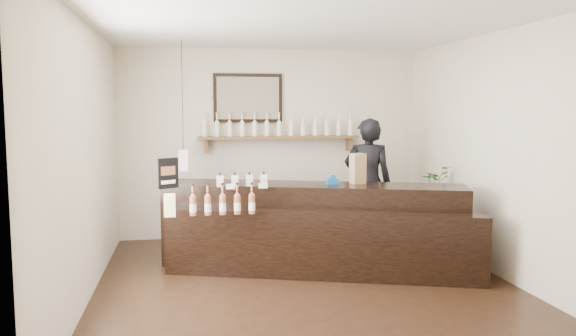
{
  "coord_description": "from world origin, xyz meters",
  "views": [
    {
      "loc": [
        -1.26,
        -5.86,
        1.92
      ],
      "look_at": [
        -0.07,
        0.7,
        1.22
      ],
      "focal_mm": 35.0,
      "sensor_mm": 36.0,
      "label": 1
    }
  ],
  "objects": [
    {
      "name": "counter",
      "position": [
        0.23,
        0.57,
        0.48
      ],
      "size": [
        3.65,
        2.09,
        1.18
      ],
      "color": "black",
      "rests_on": "ground"
    },
    {
      "name": "paper_bag",
      "position": [
        0.79,
        0.66,
        1.2
      ],
      "size": [
        0.2,
        0.17,
        0.37
      ],
      "color": "#A27C4E",
      "rests_on": "counter"
    },
    {
      "name": "tape_dispenser",
      "position": [
        0.47,
        0.64,
        1.06
      ],
      "size": [
        0.15,
        0.07,
        0.12
      ],
      "color": "#16579E",
      "rests_on": "counter"
    },
    {
      "name": "ground",
      "position": [
        0.0,
        0.0,
        0.0
      ],
      "size": [
        5.0,
        5.0,
        0.0
      ],
      "primitive_type": "plane",
      "color": "black",
      "rests_on": "ground"
    },
    {
      "name": "back_wall_decor",
      "position": [
        -0.14,
        2.37,
        1.75
      ],
      "size": [
        2.66,
        0.96,
        1.69
      ],
      "color": "brown",
      "rests_on": "ground"
    },
    {
      "name": "promo_sign",
      "position": [
        -1.47,
        0.63,
        1.19
      ],
      "size": [
        0.22,
        0.14,
        0.35
      ],
      "color": "black",
      "rests_on": "counter"
    },
    {
      "name": "potted_plant",
      "position": [
        2.0,
        1.08,
        0.96
      ],
      "size": [
        0.48,
        0.46,
        0.42
      ],
      "primitive_type": "imported",
      "rotation": [
        0.0,
        0.0,
        0.48
      ],
      "color": "#28642B",
      "rests_on": "side_cabinet"
    },
    {
      "name": "shopkeeper",
      "position": [
        1.21,
        1.55,
        1.01
      ],
      "size": [
        0.85,
        0.68,
        2.03
      ],
      "primitive_type": "imported",
      "rotation": [
        0.0,
        0.0,
        2.84
      ],
      "color": "black",
      "rests_on": "ground"
    },
    {
      "name": "room_shell",
      "position": [
        0.0,
        0.0,
        1.7
      ],
      "size": [
        5.0,
        5.0,
        5.0
      ],
      "color": "beige",
      "rests_on": "ground"
    },
    {
      "name": "side_cabinet",
      "position": [
        2.0,
        1.08,
        0.38
      ],
      "size": [
        0.45,
        0.57,
        0.75
      ],
      "color": "brown",
      "rests_on": "ground"
    }
  ]
}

